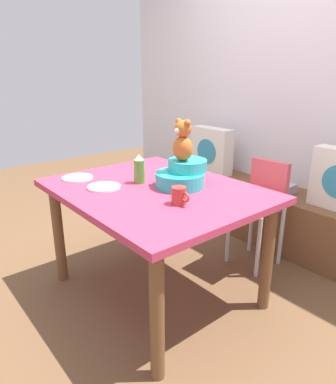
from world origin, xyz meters
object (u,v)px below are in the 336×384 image
Objects in this scene: pillow_floral_left at (212,150)px; infant_seat_teal at (182,175)px; book_stack at (282,187)px; dinner_plate_far at (104,187)px; dinner_plate_near at (77,178)px; dining_table at (156,202)px; coffee_mug at (179,196)px; highchair at (259,199)px; ketchup_bottle at (139,170)px; teddy_bear at (183,141)px.

infant_seat_teal is at bearing -54.05° from pillow_floral_left.
book_stack is 1.55m from dinner_plate_far.
pillow_floral_left is at bearing 98.79° from dinner_plate_near.
pillow_floral_left is 2.20× the size of dinner_plate_near.
dining_table reaches higher than book_stack.
coffee_mug is at bearing -13.50° from dining_table.
coffee_mug is 0.60× the size of dinner_plate_near.
pillow_floral_left is 1.54m from dinner_plate_near.
infant_seat_teal is at bearing -97.66° from highchair.
pillow_floral_left is at bearing 114.44° from ketchup_bottle.
coffee_mug is (0.13, -0.90, 0.27)m from highchair.
ketchup_bottle is 0.25m from dinner_plate_far.
dinner_plate_far is (0.52, -1.48, 0.07)m from pillow_floral_left.
dining_table is at bearing -118.29° from infant_seat_teal.
dinner_plate_far is at bearing -100.47° from book_stack.
highchair reaches higher than dinner_plate_near.
teddy_bear reaches higher than infant_seat_teal.
book_stack is 0.16× the size of dining_table.
highchair is at bearing 71.05° from dinner_plate_far.
coffee_mug reaches higher than dining_table.
infant_seat_teal is 0.48m from dinner_plate_far.
dining_table is 6.43× the size of dinner_plate_near.
ketchup_bottle is at bearing 76.14° from dinner_plate_far.
ketchup_bottle is at bearing -172.60° from dining_table.
ketchup_bottle is at bearing -65.56° from pillow_floral_left.
infant_seat_teal is 1.65× the size of dinner_plate_near.
highchair is 0.95m from ketchup_bottle.
ketchup_bottle is (0.57, -1.26, 0.15)m from pillow_floral_left.
book_stack is at bearing 99.38° from coffee_mug.
book_stack is at bearing 89.88° from infant_seat_teal.
coffee_mug reaches higher than dinner_plate_far.
dinner_plate_near is at bearing -120.37° from highchair.
highchair is 6.58× the size of coffee_mug.
teddy_bear is 0.55m from dinner_plate_far.
pillow_floral_left is 1.76× the size of teddy_bear.
pillow_floral_left is 0.99m from highchair.
coffee_mug is at bearing 18.89° from dinner_plate_far.
dining_table is 10.72× the size of coffee_mug.
pillow_floral_left reaches higher than book_stack.
coffee_mug is (0.22, -0.22, -0.02)m from infant_seat_teal.
pillow_floral_left is 2.20× the size of dinner_plate_far.
book_stack is at bearing 86.28° from dining_table.
teddy_bear is 1.35× the size of ketchup_bottle.
teddy_bear is 0.34m from ketchup_bottle.
dinner_plate_far is at bearing 7.64° from dinner_plate_near.
book_stack is at bearing 101.48° from highchair.
ketchup_bottle is at bearing -110.26° from highchair.
pillow_floral_left is 1.36m from infant_seat_teal.
highchair reaches higher than dining_table.
ketchup_bottle is 0.92× the size of dinner_plate_far.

